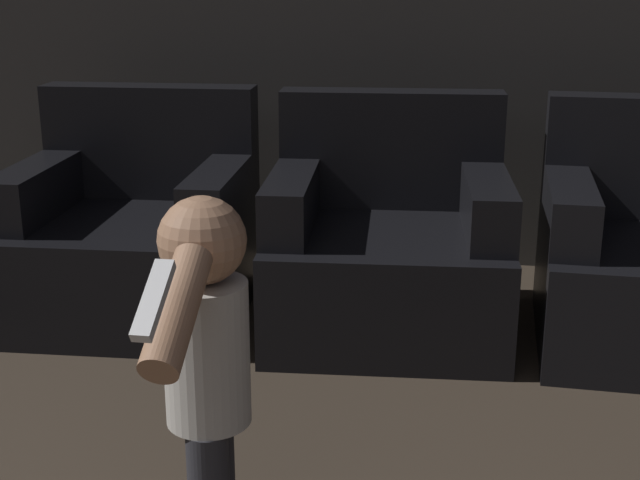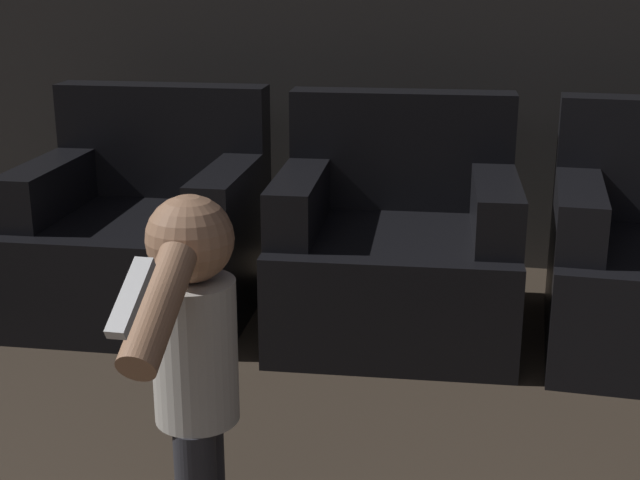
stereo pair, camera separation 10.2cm
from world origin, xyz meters
The scene contains 3 objects.
armchair_left centered at (-0.78, 3.69, 0.30)m, with size 0.91×0.87×0.86m.
armchair_middle centered at (0.22, 3.69, 0.30)m, with size 0.92×0.89×0.86m.
person_toddler centered at (-0.06, 2.22, 0.51)m, with size 0.19×0.59×0.87m.
Camera 1 is at (0.47, 0.50, 1.33)m, focal length 50.00 mm.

